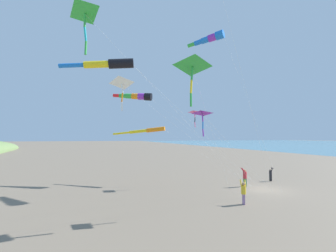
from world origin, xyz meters
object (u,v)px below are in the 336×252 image
(kite_delta_purple_drifting, at_px, (195,112))
(kite_delta_small_distant, at_px, (86,14))
(person_adult_flyer, at_px, (245,176))
(kite_windsock_rainbow_low_near, at_px, (146,131))
(person_child_green_jacket, at_px, (271,174))
(kite_windsock_blue_topmost, at_px, (210,38))
(person_child_grey_jacket, at_px, (244,191))
(kite_delta_red_high_left, at_px, (192,67))
(kite_delta_long_streamer_left, at_px, (122,84))
(kite_windsock_white_trailing, at_px, (108,64))
(kite_delta_teal_far_right, at_px, (203,114))
(kite_windsock_striped_overhead, at_px, (137,96))

(kite_delta_purple_drifting, xyz_separation_m, kite_delta_small_distant, (-11.18, -7.05, 5.75))
(person_adult_flyer, bearing_deg, kite_windsock_rainbow_low_near, 150.53)
(person_child_green_jacket, relative_size, kite_windsock_blue_topmost, 0.10)
(person_child_grey_jacket, bearing_deg, kite_delta_small_distant, 175.54)
(kite_delta_red_high_left, bearing_deg, kite_delta_long_streamer_left, 113.97)
(kite_windsock_white_trailing, xyz_separation_m, kite_delta_red_high_left, (5.37, -2.72, -0.48))
(kite_delta_small_distant, bearing_deg, kite_delta_teal_far_right, -12.46)
(person_child_grey_jacket, distance_m, kite_windsock_white_trailing, 13.92)
(person_adult_flyer, height_order, kite_windsock_rainbow_low_near, kite_windsock_rainbow_low_near)
(kite_delta_purple_drifting, relative_size, kite_delta_long_streamer_left, 0.55)
(kite_delta_small_distant, bearing_deg, person_adult_flyer, 16.85)
(person_adult_flyer, xyz_separation_m, kite_windsock_striped_overhead, (-10.19, 6.73, 9.00))
(person_child_green_jacket, relative_size, kite_delta_purple_drifting, 0.18)
(kite_delta_purple_drifting, distance_m, kite_delta_red_high_left, 10.41)
(kite_delta_purple_drifting, height_order, kite_windsock_white_trailing, kite_windsock_white_trailing)
(kite_windsock_striped_overhead, height_order, kite_delta_teal_far_right, kite_windsock_striped_overhead)
(person_child_grey_jacket, bearing_deg, kite_delta_long_streamer_left, 140.46)
(person_child_grey_jacket, height_order, kite_delta_long_streamer_left, kite_delta_long_streamer_left)
(person_child_grey_jacket, relative_size, kite_windsock_striped_overhead, 0.13)
(person_child_green_jacket, relative_size, kite_windsock_white_trailing, 0.08)
(kite_windsock_white_trailing, bearing_deg, kite_delta_purple_drifting, 34.19)
(person_adult_flyer, relative_size, kite_windsock_white_trailing, 0.10)
(kite_windsock_rainbow_low_near, relative_size, kite_delta_red_high_left, 1.29)
(kite_windsock_striped_overhead, relative_size, kite_delta_red_high_left, 1.41)
(person_child_grey_jacket, relative_size, kite_windsock_blue_topmost, 0.11)
(person_child_green_jacket, height_order, kite_delta_teal_far_right, kite_delta_teal_far_right)
(person_child_grey_jacket, relative_size, kite_delta_purple_drifting, 0.21)
(person_child_green_jacket, distance_m, person_child_grey_jacket, 11.57)
(person_adult_flyer, xyz_separation_m, kite_delta_teal_far_right, (-7.96, -6.54, 5.75))
(kite_windsock_striped_overhead, xyz_separation_m, kite_delta_small_distant, (-5.64, -11.53, 3.56))
(person_child_grey_jacket, xyz_separation_m, kite_windsock_white_trailing, (-10.17, 1.41, 9.40))
(kite_delta_teal_far_right, relative_size, kite_windsock_blue_topmost, 0.59)
(person_adult_flyer, distance_m, kite_windsock_striped_overhead, 15.17)
(kite_delta_purple_drifting, relative_size, kite_windsock_rainbow_low_near, 0.64)
(kite_windsock_white_trailing, bearing_deg, kite_windsock_blue_topmost, 26.15)
(person_adult_flyer, xyz_separation_m, kite_windsock_blue_topmost, (-3.31, 1.09, 14.75))
(person_child_green_jacket, relative_size, kite_delta_teal_far_right, 0.17)
(kite_windsock_striped_overhead, relative_size, kite_delta_small_distant, 0.90)
(kite_windsock_white_trailing, bearing_deg, person_child_green_jacket, 17.54)
(kite_windsock_rainbow_low_near, distance_m, kite_windsock_white_trailing, 11.68)
(kite_delta_purple_drifting, distance_m, kite_delta_small_distant, 14.41)
(person_child_grey_jacket, xyz_separation_m, kite_windsock_blue_topmost, (0.82, 6.80, 14.80))
(person_child_green_jacket, relative_size, kite_windsock_striped_overhead, 0.11)
(kite_delta_long_streamer_left, distance_m, kite_windsock_rainbow_low_near, 6.76)
(kite_delta_long_streamer_left, height_order, kite_windsock_blue_topmost, kite_windsock_blue_topmost)
(person_child_green_jacket, distance_m, kite_delta_small_distant, 25.07)
(person_child_grey_jacket, bearing_deg, kite_delta_red_high_left, -164.75)
(kite_delta_long_streamer_left, distance_m, kite_delta_red_high_left, 9.12)
(kite_delta_purple_drifting, height_order, kite_windsock_blue_topmost, kite_windsock_blue_topmost)
(kite_windsock_white_trailing, bearing_deg, kite_windsock_rainbow_low_near, 62.92)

